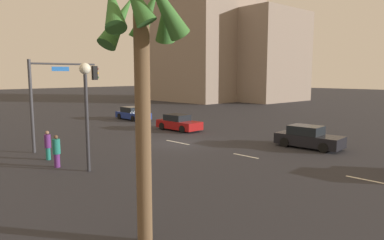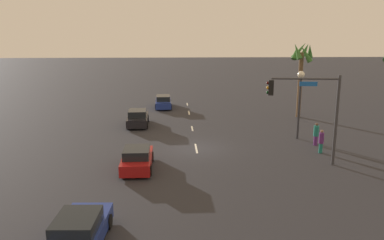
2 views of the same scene
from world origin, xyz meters
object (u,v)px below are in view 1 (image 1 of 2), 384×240
streetlamp (86,95)px  palm_tree_1 (141,48)px  car_1 (133,114)px  pedestrian_1 (57,151)px  traffic_signal (56,89)px  building_1 (202,30)px  building_2 (261,57)px  car_3 (179,123)px  car_2 (308,138)px  pedestrian_0 (48,145)px

streetlamp → palm_tree_1: (-8.15, 2.72, 1.71)m
car_1 → pedestrian_1: (-13.48, 14.59, 0.26)m
traffic_signal → streetlamp: bearing=168.5°
building_1 → building_2: bearing=-144.2°
streetlamp → car_3: bearing=-62.4°
streetlamp → palm_tree_1: bearing=161.6°
car_2 → building_1: building_1 is taller
car_2 → pedestrian_0: bearing=56.6°
car_1 → building_1: 34.90m
car_3 → palm_tree_1: (-14.58, 15.03, 4.96)m
car_1 → palm_tree_1: (-23.52, 16.52, 4.96)m
car_2 → pedestrian_0: (9.09, 13.77, 0.21)m
car_1 → streetlamp: streetlamp is taller
car_1 → building_2: (6.58, -34.78, 7.64)m
traffic_signal → pedestrian_0: bearing=143.8°
car_3 → pedestrian_1: size_ratio=2.44×
building_1 → car_3: bearing=131.0°
building_1 → streetlamp: bearing=127.7°
car_1 → palm_tree_1: 29.17m
building_1 → car_1: bearing=120.5°
palm_tree_1 → building_2: 59.54m
traffic_signal → building_2: bearing=-71.5°
pedestrian_0 → building_2: size_ratio=0.10×
traffic_signal → pedestrian_1: traffic_signal is taller
traffic_signal → streetlamp: (-6.15, 1.25, -0.07)m
traffic_signal → building_1: 48.89m
car_3 → pedestrian_0: size_ratio=2.49×
pedestrian_0 → building_1: bearing=-57.0°
car_3 → palm_tree_1: palm_tree_1 is taller
traffic_signal → pedestrian_0: (-2.32, 1.69, -3.06)m
car_2 → pedestrian_0: pedestrian_0 is taller
palm_tree_1 → streetlamp: bearing=-18.4°
car_1 → traffic_signal: (-9.22, 12.55, 3.31)m
car_2 → streetlamp: bearing=68.4°
streetlamp → palm_tree_1: size_ratio=0.72×
car_2 → palm_tree_1: size_ratio=0.58×
car_2 → streetlamp: 14.68m
pedestrian_0 → palm_tree_1: bearing=169.3°
building_1 → car_2: bearing=142.9°
car_2 → building_1: size_ratio=0.16×
car_3 → pedestrian_1: pedestrian_1 is taller
traffic_signal → palm_tree_1: 14.93m
pedestrian_0 → building_2: 52.79m
building_1 → building_2: building_1 is taller
building_2 → palm_tree_1: bearing=124.6°
traffic_signal → building_2: size_ratio=0.35×
car_3 → traffic_signal: traffic_signal is taller
building_2 → traffic_signal: bearing=112.7°
car_3 → traffic_signal: 11.55m
car_1 → pedestrian_0: (-11.54, 14.24, 0.25)m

